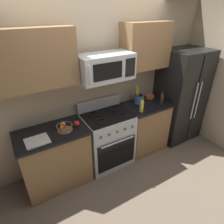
# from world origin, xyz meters

# --- Properties ---
(ground_plane) EXTENTS (16.00, 16.00, 0.00)m
(ground_plane) POSITION_xyz_m (0.00, 0.00, 0.00)
(ground_plane) COLOR #6B5B4C
(wall_back) EXTENTS (8.00, 0.10, 2.60)m
(wall_back) POSITION_xyz_m (0.00, 0.99, 1.30)
(wall_back) COLOR tan
(wall_back) RESTS_ON ground
(counter_left) EXTENTS (0.97, 0.60, 0.91)m
(counter_left) POSITION_xyz_m (-0.87, 0.62, 0.46)
(counter_left) COLOR olive
(counter_left) RESTS_ON ground
(range_oven) EXTENTS (0.76, 0.64, 1.09)m
(range_oven) POSITION_xyz_m (-0.00, 0.62, 0.47)
(range_oven) COLOR #B2B5BA
(range_oven) RESTS_ON ground
(counter_right) EXTENTS (0.79, 0.60, 0.91)m
(counter_right) POSITION_xyz_m (0.79, 0.62, 0.46)
(counter_right) COLOR olive
(counter_right) RESTS_ON ground
(refrigerator) EXTENTS (0.82, 0.71, 1.76)m
(refrigerator) POSITION_xyz_m (1.61, 0.61, 0.88)
(refrigerator) COLOR black
(refrigerator) RESTS_ON ground
(microwave) EXTENTS (0.77, 0.44, 0.36)m
(microwave) POSITION_xyz_m (-0.00, 0.65, 1.68)
(microwave) COLOR #B2B5BA
(upper_cabinets_left) EXTENTS (0.96, 0.34, 0.70)m
(upper_cabinets_left) POSITION_xyz_m (-0.88, 0.77, 1.87)
(upper_cabinets_left) COLOR olive
(upper_cabinets_right) EXTENTS (0.78, 0.34, 0.70)m
(upper_cabinets_right) POSITION_xyz_m (0.79, 0.77, 1.87)
(upper_cabinets_right) COLOR olive
(utensil_crock) EXTENTS (0.17, 0.17, 0.32)m
(utensil_crock) POSITION_xyz_m (0.72, 0.75, 0.99)
(utensil_crock) COLOR teal
(utensil_crock) RESTS_ON counter_right
(fruit_basket) EXTENTS (0.22, 0.22, 0.10)m
(fruit_basket) POSITION_xyz_m (-0.69, 0.59, 0.96)
(fruit_basket) COLOR brown
(fruit_basket) RESTS_ON counter_left
(apple_loose) EXTENTS (0.08, 0.08, 0.08)m
(apple_loose) POSITION_xyz_m (-0.51, 0.59, 0.95)
(apple_loose) COLOR red
(apple_loose) RESTS_ON counter_left
(cutting_board) EXTENTS (0.30, 0.26, 0.02)m
(cutting_board) POSITION_xyz_m (-1.08, 0.51, 0.92)
(cutting_board) COLOR silver
(cutting_board) RESTS_ON counter_left
(bottle_soy) EXTENTS (0.07, 0.07, 0.24)m
(bottle_soy) POSITION_xyz_m (1.03, 0.51, 1.02)
(bottle_soy) COLOR #382314
(bottle_soy) RESTS_ON counter_right
(bottle_oil) EXTENTS (0.06, 0.06, 0.25)m
(bottle_oil) POSITION_xyz_m (0.55, 0.46, 1.03)
(bottle_oil) COLOR gold
(bottle_oil) RESTS_ON counter_right
(prep_bowl) EXTENTS (0.16, 0.16, 0.06)m
(prep_bowl) POSITION_xyz_m (1.01, 0.80, 0.94)
(prep_bowl) COLOR #D1662D
(prep_bowl) RESTS_ON counter_right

